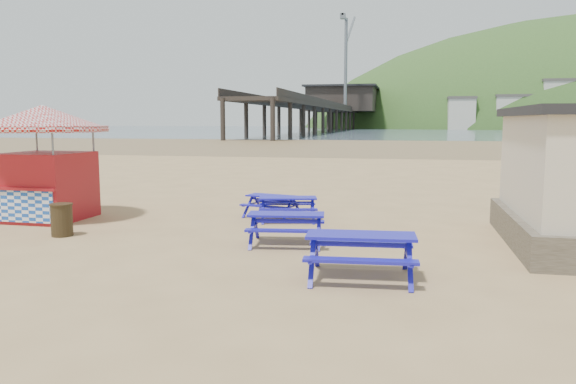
% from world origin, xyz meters
% --- Properties ---
extents(ground, '(400.00, 400.00, 0.00)m').
position_xyz_m(ground, '(0.00, 0.00, 0.00)').
color(ground, tan).
rests_on(ground, ground).
extents(wet_sand, '(400.00, 400.00, 0.00)m').
position_xyz_m(wet_sand, '(0.00, 55.00, 0.00)').
color(wet_sand, olive).
rests_on(wet_sand, ground).
extents(sea, '(400.00, 400.00, 0.00)m').
position_xyz_m(sea, '(0.00, 170.00, 0.01)').
color(sea, '#485B68').
rests_on(sea, ground).
extents(picnic_table_blue_a, '(1.81, 1.60, 0.64)m').
position_xyz_m(picnic_table_blue_a, '(0.61, 3.37, 0.32)').
color(picnic_table_blue_a, '#2819A8').
rests_on(picnic_table_blue_a, ground).
extents(picnic_table_blue_b, '(1.87, 1.64, 0.68)m').
position_xyz_m(picnic_table_blue_b, '(1.20, 2.83, 0.34)').
color(picnic_table_blue_b, '#2819A8').
rests_on(picnic_table_blue_b, ground).
extents(picnic_table_blue_c, '(1.79, 1.49, 0.71)m').
position_xyz_m(picnic_table_blue_c, '(7.93, 0.88, 0.35)').
color(picnic_table_blue_c, '#2819A8').
rests_on(picnic_table_blue_c, ground).
extents(picnic_table_blue_d, '(1.91, 1.62, 0.73)m').
position_xyz_m(picnic_table_blue_d, '(1.81, -0.21, 0.37)').
color(picnic_table_blue_d, '#2819A8').
rests_on(picnic_table_blue_d, ground).
extents(picnic_table_blue_e, '(2.06, 1.71, 0.82)m').
position_xyz_m(picnic_table_blue_e, '(3.72, -2.68, 0.41)').
color(picnic_table_blue_e, '#2819A8').
rests_on(picnic_table_blue_e, ground).
extents(ice_cream_kiosk, '(3.73, 3.73, 3.29)m').
position_xyz_m(ice_cream_kiosk, '(-5.67, 1.62, 2.07)').
color(ice_cream_kiosk, maroon).
rests_on(ice_cream_kiosk, ground).
extents(litter_bin, '(0.55, 0.55, 0.81)m').
position_xyz_m(litter_bin, '(-3.83, -0.44, 0.41)').
color(litter_bin, '#322915').
rests_on(litter_bin, ground).
extents(pier, '(24.00, 220.00, 39.29)m').
position_xyz_m(pier, '(-17.99, 178.23, 5.46)').
color(pier, black).
rests_on(pier, ground).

